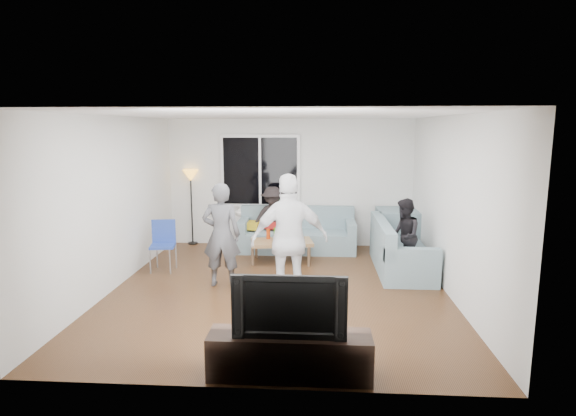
# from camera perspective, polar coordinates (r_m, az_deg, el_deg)

# --- Properties ---
(floor) EXTENTS (5.00, 5.50, 0.04)m
(floor) POSITION_cam_1_polar(r_m,az_deg,el_deg) (7.20, -1.12, -10.03)
(floor) COLOR #56351C
(floor) RESTS_ON ground
(ceiling) EXTENTS (5.00, 5.50, 0.04)m
(ceiling) POSITION_cam_1_polar(r_m,az_deg,el_deg) (6.78, -1.19, 11.47)
(ceiling) COLOR white
(ceiling) RESTS_ON ground
(wall_back) EXTENTS (5.00, 0.04, 2.60)m
(wall_back) POSITION_cam_1_polar(r_m,az_deg,el_deg) (9.60, 0.23, 3.09)
(wall_back) COLOR silver
(wall_back) RESTS_ON ground
(wall_front) EXTENTS (5.00, 0.04, 2.60)m
(wall_front) POSITION_cam_1_polar(r_m,az_deg,el_deg) (4.17, -4.35, -5.84)
(wall_front) COLOR silver
(wall_front) RESTS_ON ground
(wall_left) EXTENTS (0.04, 5.50, 2.60)m
(wall_left) POSITION_cam_1_polar(r_m,az_deg,el_deg) (7.51, -20.69, 0.57)
(wall_left) COLOR silver
(wall_left) RESTS_ON ground
(wall_right) EXTENTS (0.04, 5.50, 2.60)m
(wall_right) POSITION_cam_1_polar(r_m,az_deg,el_deg) (7.11, 19.52, 0.16)
(wall_right) COLOR silver
(wall_right) RESTS_ON ground
(window_frame) EXTENTS (1.62, 0.06, 1.47)m
(window_frame) POSITION_cam_1_polar(r_m,az_deg,el_deg) (9.55, -3.40, 4.55)
(window_frame) COLOR white
(window_frame) RESTS_ON wall_back
(window_glass) EXTENTS (1.50, 0.02, 1.35)m
(window_glass) POSITION_cam_1_polar(r_m,az_deg,el_deg) (9.51, -3.43, 4.53)
(window_glass) COLOR black
(window_glass) RESTS_ON window_frame
(window_mullion) EXTENTS (0.05, 0.03, 1.35)m
(window_mullion) POSITION_cam_1_polar(r_m,az_deg,el_deg) (9.50, -3.44, 4.52)
(window_mullion) COLOR white
(window_mullion) RESTS_ON window_frame
(radiator) EXTENTS (1.30, 0.12, 0.62)m
(radiator) POSITION_cam_1_polar(r_m,az_deg,el_deg) (9.71, -3.36, -2.78)
(radiator) COLOR silver
(radiator) RESTS_ON floor
(potted_plant) EXTENTS (0.22, 0.18, 0.39)m
(potted_plant) POSITION_cam_1_polar(r_m,az_deg,el_deg) (9.54, -1.08, 0.09)
(potted_plant) COLOR #2C5F26
(potted_plant) RESTS_ON radiator
(vase) EXTENTS (0.19, 0.19, 0.19)m
(vase) POSITION_cam_1_polar(r_m,az_deg,el_deg) (9.66, -5.88, -0.42)
(vase) COLOR white
(vase) RESTS_ON radiator
(sofa_back_section) EXTENTS (2.30, 0.85, 0.85)m
(sofa_back_section) POSITION_cam_1_polar(r_m,az_deg,el_deg) (9.25, 1.08, -2.67)
(sofa_back_section) COLOR gray
(sofa_back_section) RESTS_ON floor
(sofa_right_section) EXTENTS (2.00, 0.85, 0.85)m
(sofa_right_section) POSITION_cam_1_polar(r_m,az_deg,el_deg) (8.23, 13.73, -4.52)
(sofa_right_section) COLOR gray
(sofa_right_section) RESTS_ON floor
(sofa_corner) EXTENTS (0.85, 0.85, 0.85)m
(sofa_corner) POSITION_cam_1_polar(r_m,az_deg,el_deg) (9.38, 13.45, -2.77)
(sofa_corner) COLOR gray
(sofa_corner) RESTS_ON floor
(cushion_yellow) EXTENTS (0.44, 0.39, 0.14)m
(cushion_yellow) POSITION_cam_1_polar(r_m,az_deg,el_deg) (9.30, -4.60, -2.10)
(cushion_yellow) COLOR gold
(cushion_yellow) RESTS_ON sofa_back_section
(cushion_red) EXTENTS (0.44, 0.40, 0.13)m
(cushion_red) POSITION_cam_1_polar(r_m,az_deg,el_deg) (9.32, -1.73, -2.04)
(cushion_red) COLOR maroon
(cushion_red) RESTS_ON sofa_back_section
(coffee_table) EXTENTS (1.19, 0.78, 0.40)m
(coffee_table) POSITION_cam_1_polar(r_m,az_deg,el_deg) (8.52, -0.79, -5.32)
(coffee_table) COLOR #967348
(coffee_table) RESTS_ON floor
(pitcher) EXTENTS (0.17, 0.17, 0.17)m
(pitcher) POSITION_cam_1_polar(r_m,az_deg,el_deg) (8.44, -1.14, -3.48)
(pitcher) COLOR maroon
(pitcher) RESTS_ON coffee_table
(side_chair) EXTENTS (0.46, 0.46, 0.86)m
(side_chair) POSITION_cam_1_polar(r_m,az_deg,el_deg) (8.23, -15.08, -4.56)
(side_chair) COLOR #233D98
(side_chair) RESTS_ON floor
(floor_lamp) EXTENTS (0.32, 0.32, 1.56)m
(floor_lamp) POSITION_cam_1_polar(r_m,az_deg,el_deg) (9.92, -11.71, 0.07)
(floor_lamp) COLOR #FFA830
(floor_lamp) RESTS_ON floor
(player_left) EXTENTS (0.59, 0.39, 1.61)m
(player_left) POSITION_cam_1_polar(r_m,az_deg,el_deg) (7.21, -8.15, -3.26)
(player_left) COLOR #49494D
(player_left) RESTS_ON floor
(player_right) EXTENTS (1.14, 0.69, 1.82)m
(player_right) POSITION_cam_1_polar(r_m,az_deg,el_deg) (6.35, 0.22, -3.97)
(player_right) COLOR silver
(player_right) RESTS_ON floor
(spectator_right) EXTENTS (0.50, 0.63, 1.27)m
(spectator_right) POSITION_cam_1_polar(r_m,az_deg,el_deg) (8.02, 14.00, -3.38)
(spectator_right) COLOR black
(spectator_right) RESTS_ON floor
(spectator_back) EXTENTS (0.93, 0.70, 1.28)m
(spectator_back) POSITION_cam_1_polar(r_m,az_deg,el_deg) (9.27, -1.91, -1.30)
(spectator_back) COLOR black
(spectator_back) RESTS_ON floor
(tv_console) EXTENTS (1.60, 0.40, 0.44)m
(tv_console) POSITION_cam_1_polar(r_m,az_deg,el_deg) (4.79, 0.22, -17.56)
(tv_console) COLOR #2E2017
(tv_console) RESTS_ON floor
(television) EXTENTS (1.09, 0.14, 0.63)m
(television) POSITION_cam_1_polar(r_m,az_deg,el_deg) (4.57, 0.23, -11.60)
(television) COLOR black
(television) RESTS_ON tv_console
(bottle_a) EXTENTS (0.07, 0.07, 0.19)m
(bottle_a) POSITION_cam_1_polar(r_m,az_deg,el_deg) (8.58, -2.43, -3.19)
(bottle_a) COLOR #B8330A
(bottle_a) RESTS_ON coffee_table
(bottle_b) EXTENTS (0.08, 0.08, 0.25)m
(bottle_b) POSITION_cam_1_polar(r_m,az_deg,el_deg) (8.36, -1.50, -3.31)
(bottle_b) COLOR #44941B
(bottle_b) RESTS_ON coffee_table
(bottle_d) EXTENTS (0.07, 0.07, 0.21)m
(bottle_d) POSITION_cam_1_polar(r_m,az_deg,el_deg) (8.33, 0.62, -3.49)
(bottle_d) COLOR #F9A516
(bottle_d) RESTS_ON coffee_table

